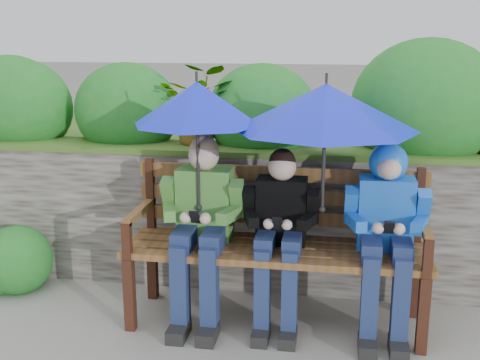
% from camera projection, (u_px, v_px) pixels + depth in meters
% --- Properties ---
extents(ground, '(60.00, 60.00, 0.00)m').
position_uv_depth(ground, '(237.00, 328.00, 3.84)').
color(ground, gray).
rests_on(ground, ground).
extents(garden_backdrop, '(8.00, 2.87, 1.85)m').
position_uv_depth(garden_backdrop, '(256.00, 171.00, 5.20)').
color(garden_backdrop, '#443F36').
rests_on(garden_backdrop, ground).
extents(park_bench, '(1.90, 0.56, 1.00)m').
position_uv_depth(park_bench, '(277.00, 235.00, 3.85)').
color(park_bench, '#341A10').
rests_on(park_bench, ground).
extents(boy_left, '(0.52, 0.60, 1.20)m').
position_uv_depth(boy_left, '(202.00, 220.00, 3.81)').
color(boy_left, '#488037').
rests_on(boy_left, ground).
extents(boy_middle, '(0.47, 0.55, 1.14)m').
position_uv_depth(boy_middle, '(280.00, 228.00, 3.74)').
color(boy_middle, black).
rests_on(boy_middle, ground).
extents(boy_right, '(0.50, 0.61, 1.19)m').
position_uv_depth(boy_right, '(386.00, 223.00, 3.64)').
color(boy_right, blue).
rests_on(boy_right, ground).
extents(umbrella_left, '(0.80, 0.80, 0.87)m').
position_uv_depth(umbrella_left, '(197.00, 103.00, 3.63)').
color(umbrella_left, '#1020EE').
rests_on(umbrella_left, ground).
extents(umbrella_right, '(1.11, 1.11, 0.85)m').
position_uv_depth(umbrella_right, '(326.00, 107.00, 3.54)').
color(umbrella_right, '#1020EE').
rests_on(umbrella_right, ground).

